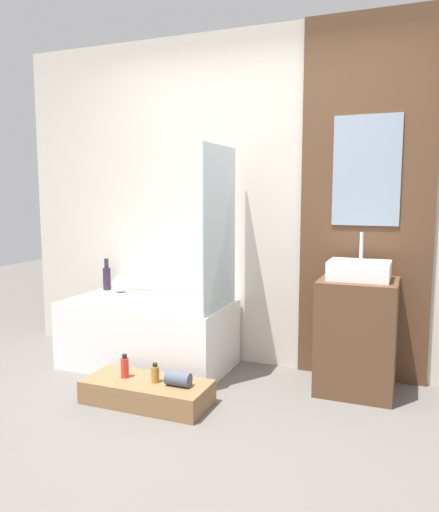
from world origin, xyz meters
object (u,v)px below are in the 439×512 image
sink (359,270)px  vase_tall_dark (107,277)px  bathtub (149,333)px  wooden_step_bench (147,392)px  vase_round_light (121,284)px  bottle_soap_primary (125,367)px  bottle_soap_secondary (155,374)px

sink → vase_tall_dark: 2.16m
bathtub → vase_tall_dark: vase_tall_dark is taller
wooden_step_bench → vase_round_light: 1.25m
sink → vase_tall_dark: (-2.14, 0.18, -0.21)m
sink → bottle_soap_primary: (-1.40, -0.72, -0.62)m
bottle_soap_primary → bathtub: bearing=106.1°
wooden_step_bench → vase_round_light: vase_round_light is taller
vase_round_light → bottle_soap_primary: vase_round_light is taller
vase_round_light → vase_tall_dark: bearing=167.5°
sink → vase_round_light: sink is taller
bathtub → sink: 1.69m
wooden_step_bench → sink: size_ratio=2.05×
wooden_step_bench → bottle_soap_primary: bottle_soap_primary is taller
sink → bottle_soap_primary: bearing=-152.7°
wooden_step_bench → bathtub: bearing=118.8°
vase_tall_dark → vase_round_light: 0.18m
wooden_step_bench → vase_tall_dark: vase_tall_dark is taller
wooden_step_bench → vase_round_light: size_ratio=5.92×
sink → vase_round_light: size_ratio=2.88×
vase_tall_dark → bottle_soap_secondary: 1.39m
wooden_step_bench → sink: 1.63m
wooden_step_bench → bottle_soap_primary: (-0.17, 0.00, 0.15)m
wooden_step_bench → vase_tall_dark: bearing=135.2°
bathtub → vase_round_light: vase_round_light is taller
bathtub → sink: bearing=3.3°
wooden_step_bench → bottle_soap_primary: 0.22m
sink → vase_round_light: 2.00m
vase_round_light → bottle_soap_primary: 1.10m
sink → bottle_soap_secondary: 1.52m
vase_tall_dark → bathtub: bearing=-25.6°
bottle_soap_secondary → vase_tall_dark: bearing=137.1°
bathtub → bottle_soap_secondary: bearing=-57.1°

